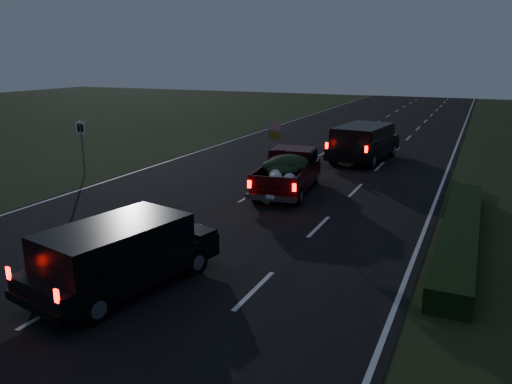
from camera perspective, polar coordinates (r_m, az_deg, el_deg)
The scene contains 7 objects.
ground at distance 15.57m, azimuth -8.45°, elevation -4.94°, with size 120.00×120.00×0.00m, color black.
road_asphalt at distance 15.57m, azimuth -8.46°, elevation -4.90°, with size 14.00×120.00×0.02m, color black.
hedge_row at distance 16.02m, azimuth 22.29°, elevation -4.23°, with size 1.00×10.00×0.60m, color black.
route_sign at distance 24.17m, azimuth -19.30°, elevation 5.64°, with size 0.55×0.08×2.50m.
pickup_truck at distance 20.10m, azimuth 3.69°, elevation 2.59°, with size 2.41×4.98×2.51m.
lead_suv at distance 26.71m, azimuth 12.19°, elevation 5.91°, with size 2.81×5.56×1.54m.
rear_suv at distance 12.06m, azimuth -15.39°, elevation -6.33°, with size 2.82×4.91×1.33m.
Camera 1 is at (8.06, -12.22, 5.32)m, focal length 35.00 mm.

